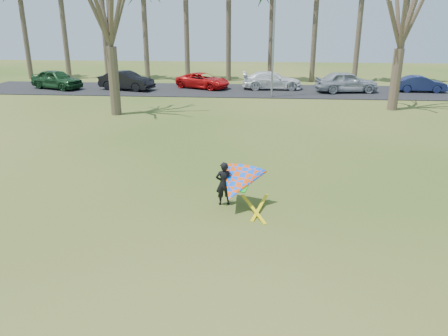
# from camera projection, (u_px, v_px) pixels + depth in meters

# --- Properties ---
(ground) EXTENTS (100.00, 100.00, 0.00)m
(ground) POSITION_uv_depth(u_px,v_px,m) (218.00, 224.00, 13.20)
(ground) COLOR #1F4910
(ground) RESTS_ON ground
(parking_strip) EXTENTS (46.00, 7.00, 0.06)m
(parking_strip) POSITION_uv_depth(u_px,v_px,m) (247.00, 91.00, 36.71)
(parking_strip) COLOR black
(parking_strip) RESTS_ON ground
(bare_tree_right) EXTENTS (6.27, 6.27, 9.21)m
(bare_tree_right) POSITION_uv_depth(u_px,v_px,m) (405.00, 6.00, 27.19)
(bare_tree_right) COLOR brown
(bare_tree_right) RESTS_ON ground
(streetlight) EXTENTS (2.28, 0.18, 8.00)m
(streetlight) POSITION_uv_depth(u_px,v_px,m) (276.00, 37.00, 32.26)
(streetlight) COLOR gray
(streetlight) RESTS_ON ground
(car_0) EXTENTS (5.06, 3.51, 1.60)m
(car_0) POSITION_uv_depth(u_px,v_px,m) (57.00, 79.00, 37.23)
(car_0) COLOR #193E1E
(car_0) RESTS_ON parking_strip
(car_1) EXTENTS (4.94, 2.83, 1.54)m
(car_1) POSITION_uv_depth(u_px,v_px,m) (127.00, 81.00, 36.67)
(car_1) COLOR black
(car_1) RESTS_ON parking_strip
(car_2) EXTENTS (5.16, 3.91, 1.30)m
(car_2) POSITION_uv_depth(u_px,v_px,m) (203.00, 81.00, 37.54)
(car_2) COLOR red
(car_2) RESTS_ON parking_strip
(car_3) EXTENTS (5.13, 2.32, 1.46)m
(car_3) POSITION_uv_depth(u_px,v_px,m) (272.00, 80.00, 37.06)
(car_3) COLOR white
(car_3) RESTS_ON parking_strip
(car_4) EXTENTS (5.20, 2.71, 1.69)m
(car_4) POSITION_uv_depth(u_px,v_px,m) (346.00, 82.00, 35.49)
(car_4) COLOR #9BA0A8
(car_4) RESTS_ON parking_strip
(car_5) EXTENTS (4.00, 1.53, 1.30)m
(car_5) POSITION_uv_depth(u_px,v_px,m) (421.00, 84.00, 35.71)
(car_5) COLOR #19224D
(car_5) RESTS_ON parking_strip
(kite_flyer) EXTENTS (2.13, 2.39, 2.02)m
(kite_flyer) POSITION_uv_depth(u_px,v_px,m) (236.00, 184.00, 14.06)
(kite_flyer) COLOR black
(kite_flyer) RESTS_ON ground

